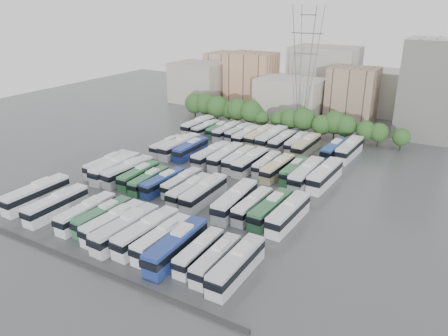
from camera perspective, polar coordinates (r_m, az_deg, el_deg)
The scene contains 56 objects.
ground at distance 89.78m, azimuth -2.81°, elevation -2.14°, with size 220.00×220.00×0.00m, color #424447.
parapet at distance 67.92m, azimuth -18.54°, elevation -11.55°, with size 56.00×0.50×0.50m, color #2D2D30.
tree_line at distance 125.19m, azimuth 6.21°, elevation 6.87°, with size 66.55×8.00×8.32m.
city_buildings at distance 152.61m, azimuth 9.86°, elevation 10.64°, with size 102.00×35.00×20.00m.
apartment_tower at distance 129.06m, azimuth 25.26°, elevation 9.26°, with size 14.00×14.00×26.00m, color silver.
electricity_pylon at distance 127.38m, azimuth 10.57°, elevation 13.38°, with size 9.00×6.91×33.83m.
bus_r0_s0 at distance 87.67m, azimuth -23.31°, elevation -3.14°, with size 2.95×13.38×4.20m.
bus_r0_s2 at distance 82.27m, azimuth -21.04°, elevation -4.50°, with size 2.86×12.63×3.96m.
bus_r0_s4 at distance 77.89m, azimuth -17.53°, elevation -5.59°, with size 2.90×12.10×3.78m.
bus_r0_s5 at distance 76.07m, azimuth -15.53°, elevation -6.09°, with size 2.90×11.64×3.63m.
bus_r0_s6 at distance 73.42m, azimuth -14.18°, elevation -6.90°, with size 3.28×12.45×3.87m.
bus_r0_s7 at distance 70.81m, azimuth -12.69°, elevation -7.75°, with size 3.25×13.32×4.16m.
bus_r0_s8 at distance 69.42m, azimuth -10.08°, elevation -8.21°, with size 3.31×13.08×4.07m.
bus_r0_s9 at distance 67.55m, azimuth -8.05°, elevation -9.12°, with size 2.74×12.08×3.78m.
bus_r0_s10 at distance 65.12m, azimuth -6.24°, elevation -10.08°, with size 3.47×13.50×4.20m.
bus_r0_s11 at distance 64.29m, azimuth -3.28°, elevation -10.85°, with size 2.66×10.87×3.39m.
bus_r0_s12 at distance 62.44m, azimuth -1.04°, elevation -11.86°, with size 2.72×11.11×3.47m.
bus_r0_s13 at distance 60.88m, azimuth 1.66°, elevation -12.55°, with size 2.91×12.71×3.98m.
bus_r1_s0 at distance 98.30m, azimuth -14.88°, elevation 0.46°, with size 2.70×12.17×3.82m.
bus_r1_s1 at distance 95.38m, azimuth -13.99°, elevation -0.00°, with size 3.15×13.27×4.14m.
bus_r1_s2 at distance 93.40m, azimuth -12.45°, elevation -0.37°, with size 3.40×12.91×4.01m.
bus_r1_s3 at distance 91.34m, azimuth -11.05°, elevation -0.93°, with size 2.87×11.29×3.52m.
bus_r1_s4 at distance 88.64m, azimuth -9.80°, elevation -1.61°, with size 2.79×10.87×3.38m.
bus_r1_s5 at distance 87.13m, azimuth -7.98°, elevation -1.86°, with size 3.03×11.35×3.53m.
bus_r1_s6 at distance 86.65m, azimuth -5.52°, elevation -1.90°, with size 2.49×11.06×3.46m.
bus_r1_s7 at distance 82.88m, azimuth -4.48°, elevation -2.90°, with size 2.72×11.90×3.72m.
bus_r1_s8 at distance 81.40m, azimuth -2.63°, elevation -3.22°, with size 3.06×12.90×4.03m.
bus_r1_s10 at distance 78.15m, azimuth 1.46°, elevation -4.23°, with size 3.63×13.60×4.22m.
bus_r1_s11 at distance 77.06m, azimuth 3.75°, elevation -4.91°, with size 2.66×11.60×3.63m.
bus_r1_s12 at distance 75.79m, azimuth 6.13°, elevation -5.35°, with size 3.18×12.60×3.92m.
bus_r1_s13 at distance 74.61m, azimuth 8.42°, elevation -5.89°, with size 3.08×12.89×4.03m.
bus_r2_s1 at distance 108.33m, azimuth -7.37°, elevation 2.91°, with size 2.50×11.20×3.51m.
bus_r2_s2 at distance 106.63m, azimuth -5.80°, elevation 2.87°, with size 3.33×13.41×4.18m.
bus_r2_s3 at distance 105.02m, azimuth -4.37°, elevation 2.51°, with size 2.93×12.18×3.80m.
bus_r2_s5 at distance 100.33m, azimuth -1.63°, elevation 1.71°, with size 3.29×12.95×4.03m.
bus_r2_s6 at distance 99.57m, azimuth 0.24°, elevation 1.54°, with size 3.03×12.73×3.98m.
bus_r2_s7 at distance 98.26m, azimuth 1.98°, elevation 1.19°, with size 2.88×12.09×3.78m.
bus_r2_s8 at distance 96.48m, azimuth 3.47°, elevation 0.82°, with size 2.95×12.66×3.96m.
bus_r2_s9 at distance 96.32m, azimuth 5.61°, elevation 0.55°, with size 2.61×10.96×3.43m.
bus_r2_s10 at distance 93.85m, azimuth 7.02°, elevation 0.02°, with size 3.16×12.10×3.76m.
bus_r2_s11 at distance 93.36m, azimuth 9.17°, elevation -0.30°, with size 2.50×11.20×3.51m.
bus_r2_s12 at distance 90.84m, azimuth 10.71°, elevation -0.78°, with size 2.99×13.65×4.28m.
bus_r2_s13 at distance 91.20m, azimuth 13.05°, elevation -0.89°, with size 3.44×13.71×4.27m.
bus_r3_s0 at distance 124.25m, azimuth -3.44°, elevation 5.60°, with size 3.19×12.62×3.93m.
bus_r3_s1 at distance 121.79m, azimuth -2.39°, elevation 5.17°, with size 2.83×11.03×3.43m.
bus_r3_s2 at distance 121.03m, azimuth -0.68°, elevation 5.07°, with size 2.78×10.91×3.40m.
bus_r3_s3 at distance 118.97m, azimuth 0.38°, elevation 4.85°, with size 2.61×11.72×3.67m.
bus_r3_s4 at distance 118.04m, azimuth 2.01°, elevation 4.67°, with size 3.05×11.46×3.56m.
bus_r3_s5 at distance 114.73m, azimuth 2.99°, elevation 4.22°, with size 2.76×12.30×3.85m.
bus_r3_s6 at distance 114.46m, azimuth 4.74°, elevation 4.18°, with size 3.05×12.83×4.01m.
bus_r3_s7 at distance 113.02m, azimuth 6.24°, elevation 3.95°, with size 3.23×13.57×4.24m.
bus_r3_s8 at distance 111.33m, azimuth 7.63°, elevation 3.49°, with size 2.83×12.06×3.77m.
bus_r3_s9 at distance 110.94m, azimuth 9.47°, elevation 3.28°, with size 2.80×11.59×3.62m.
bus_r3_s10 at distance 108.62m, azimuth 10.70°, elevation 2.90°, with size 3.06×12.89×4.03m.
bus_r3_s12 at distance 107.48m, azimuth 14.17°, elevation 2.35°, with size 3.06×12.24×3.82m.
bus_r3_s13 at distance 108.18m, azimuth 16.06°, elevation 2.39°, with size 3.37×13.44×4.19m.
Camera 1 is at (45.48, -68.45, 36.15)m, focal length 35.00 mm.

